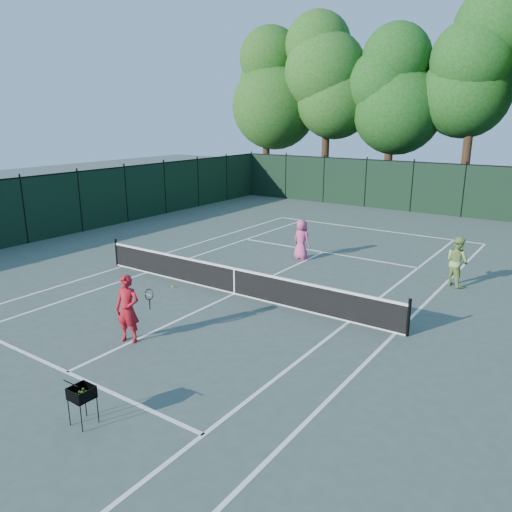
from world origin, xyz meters
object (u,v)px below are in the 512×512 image
Objects in this scene: ball_hopper at (82,393)px; loose_ball_midcourt at (173,287)px; coach at (128,309)px; player_pink at (301,239)px; player_green at (457,261)px.

ball_hopper is 7.93m from loose_ball_midcourt.
coach reaches higher than player_pink.
coach reaches higher than loose_ball_midcourt.
player_pink is at bearing 72.41° from coach.
loose_ball_midcourt is (-2.05, 3.73, -0.87)m from coach.
player_green is 13.04m from ball_hopper.
player_green is at bearing 75.72° from ball_hopper.
player_green is 9.82m from loose_ball_midcourt.
loose_ball_midcourt is at bearing 83.82° from player_pink.
player_pink is 12.57m from ball_hopper.
player_green reaches higher than loose_ball_midcourt.
player_green is (6.07, 0.12, 0.05)m from player_pink.
loose_ball_midcourt is (-4.14, 6.73, -0.62)m from ball_hopper.
coach is at bearing 103.24° from player_pink.
ball_hopper is at bearing 106.96° from player_green.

